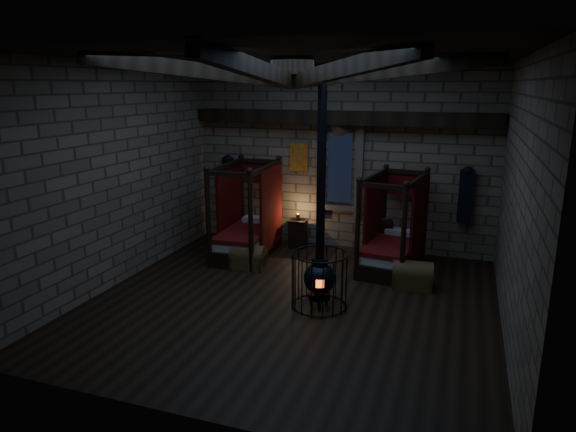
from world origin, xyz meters
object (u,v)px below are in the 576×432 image
(trunk_left, at_px, (248,258))
(trunk_right, at_px, (413,276))
(stove, at_px, (320,274))
(bed_right, at_px, (393,246))
(bed_left, at_px, (248,233))

(trunk_left, relative_size, trunk_right, 0.95)
(trunk_right, xyz_separation_m, stove, (-1.44, -1.42, 0.37))
(trunk_left, xyz_separation_m, stove, (1.94, -1.40, 0.38))
(bed_right, xyz_separation_m, trunk_right, (0.52, -0.97, -0.25))
(trunk_right, distance_m, stove, 2.06)
(trunk_right, bearing_deg, trunk_left, 175.58)
(bed_left, relative_size, trunk_right, 2.66)
(trunk_left, xyz_separation_m, trunk_right, (3.38, 0.03, 0.01))
(trunk_left, height_order, trunk_right, trunk_right)
(trunk_right, relative_size, stove, 0.19)
(bed_right, bearing_deg, trunk_left, -153.17)
(bed_left, xyz_separation_m, stove, (2.31, -2.23, 0.09))
(bed_left, relative_size, stove, 0.51)
(bed_left, relative_size, bed_right, 1.03)
(bed_left, height_order, stove, stove)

